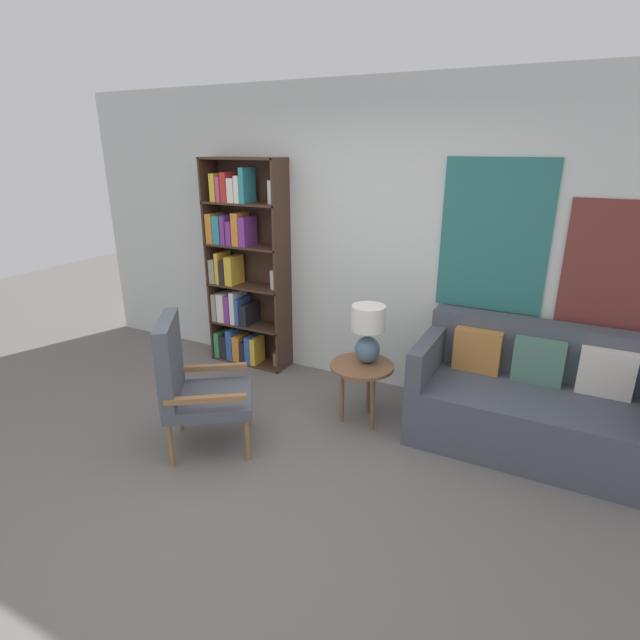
{
  "coord_description": "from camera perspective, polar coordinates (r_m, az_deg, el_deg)",
  "views": [
    {
      "loc": [
        1.68,
        -2.12,
        2.16
      ],
      "look_at": [
        0.03,
        1.06,
        0.9
      ],
      "focal_mm": 28.0,
      "sensor_mm": 36.0,
      "label": 1
    }
  ],
  "objects": [
    {
      "name": "bookshelf",
      "position": [
        5.08,
        -9.06,
        5.46
      ],
      "size": [
        0.83,
        0.3,
        2.06
      ],
      "color": "#422B1E",
      "rests_on": "ground_plane"
    },
    {
      "name": "ground_plane",
      "position": [
        3.46,
        -9.16,
        -19.52
      ],
      "size": [
        14.0,
        14.0,
        0.0
      ],
      "primitive_type": "plane",
      "color": "#66605B"
    },
    {
      "name": "armchair",
      "position": [
        3.77,
        -14.7,
        -6.57
      ],
      "size": [
        0.83,
        0.81,
        1.02
      ],
      "color": "olive",
      "rests_on": "ground_plane"
    },
    {
      "name": "couch",
      "position": [
        4.12,
        23.0,
        -8.55
      ],
      "size": [
        1.68,
        0.88,
        0.88
      ],
      "color": "#474C56",
      "rests_on": "ground_plane"
    },
    {
      "name": "side_table",
      "position": [
        4.03,
        4.8,
        -5.8
      ],
      "size": [
        0.51,
        0.51,
        0.51
      ],
      "color": "brown",
      "rests_on": "ground_plane"
    },
    {
      "name": "table_lamp",
      "position": [
        3.95,
        5.51,
        -1.16
      ],
      "size": [
        0.27,
        0.27,
        0.48
      ],
      "color": "slate",
      "rests_on": "side_table"
    },
    {
      "name": "wall_back",
      "position": [
        4.53,
        5.82,
        8.99
      ],
      "size": [
        6.4,
        0.08,
        2.7
      ],
      "color": "silver",
      "rests_on": "ground_plane"
    }
  ]
}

